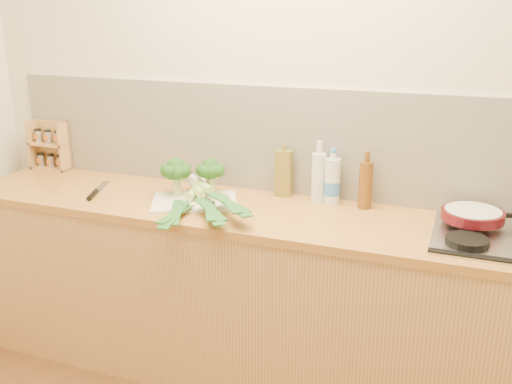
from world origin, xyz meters
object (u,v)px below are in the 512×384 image
at_px(spice_rack, 51,148).
at_px(chefs_knife, 95,193).
at_px(skillet, 473,215).
at_px(gas_hob, 507,238).
at_px(chopping_board, 195,202).

bearing_deg(spice_rack, chefs_knife, -31.51).
bearing_deg(skillet, gas_hob, -59.18).
xyz_separation_m(gas_hob, chefs_knife, (-1.94, -0.08, -0.01)).
bearing_deg(spice_rack, chopping_board, -13.85).
bearing_deg(chopping_board, gas_hob, -23.96).
bearing_deg(skillet, spice_rack, 156.62).
relative_size(chopping_board, spice_rack, 1.43).
bearing_deg(chefs_knife, chopping_board, -13.30).
bearing_deg(chopping_board, skillet, -18.97).
distance_m(chopping_board, chefs_knife, 0.54).
distance_m(chopping_board, skillet, 1.28).
bearing_deg(gas_hob, skillet, 140.83).
bearing_deg(chefs_knife, spice_rack, 128.44).
height_order(gas_hob, spice_rack, spice_rack).
bearing_deg(chefs_knife, gas_hob, -17.73).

